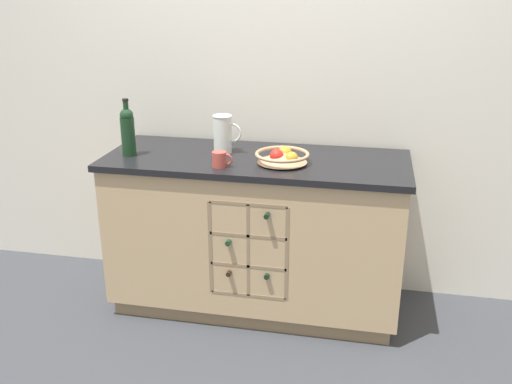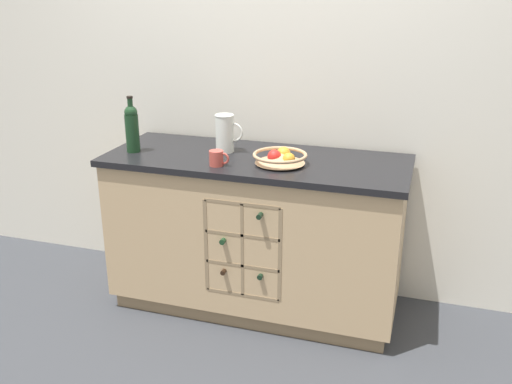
{
  "view_description": "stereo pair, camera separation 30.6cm",
  "coord_description": "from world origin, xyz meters",
  "px_view_note": "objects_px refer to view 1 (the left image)",
  "views": [
    {
      "loc": [
        0.59,
        -2.9,
        1.8
      ],
      "look_at": [
        0.0,
        0.0,
        0.71
      ],
      "focal_mm": 40.0,
      "sensor_mm": 36.0,
      "label": 1
    },
    {
      "loc": [
        0.89,
        -2.82,
        1.8
      ],
      "look_at": [
        0.0,
        0.0,
        0.71
      ],
      "focal_mm": 40.0,
      "sensor_mm": 36.0,
      "label": 2
    }
  ],
  "objects_px": {
    "white_pitcher": "(223,133)",
    "standing_wine_bottle": "(128,130)",
    "fruit_bowl": "(282,156)",
    "ceramic_mug": "(220,159)"
  },
  "relations": [
    {
      "from": "white_pitcher",
      "to": "standing_wine_bottle",
      "type": "distance_m",
      "value": 0.52
    },
    {
      "from": "white_pitcher",
      "to": "standing_wine_bottle",
      "type": "xyz_separation_m",
      "value": [
        -0.49,
        -0.15,
        0.03
      ]
    },
    {
      "from": "fruit_bowl",
      "to": "white_pitcher",
      "type": "bearing_deg",
      "value": 159.36
    },
    {
      "from": "fruit_bowl",
      "to": "ceramic_mug",
      "type": "bearing_deg",
      "value": -158.42
    },
    {
      "from": "ceramic_mug",
      "to": "standing_wine_bottle",
      "type": "bearing_deg",
      "value": 169.17
    },
    {
      "from": "ceramic_mug",
      "to": "standing_wine_bottle",
      "type": "distance_m",
      "value": 0.56
    },
    {
      "from": "white_pitcher",
      "to": "fruit_bowl",
      "type": "bearing_deg",
      "value": -20.64
    },
    {
      "from": "white_pitcher",
      "to": "ceramic_mug",
      "type": "relative_size",
      "value": 1.97
    },
    {
      "from": "standing_wine_bottle",
      "to": "fruit_bowl",
      "type": "bearing_deg",
      "value": 1.16
    },
    {
      "from": "white_pitcher",
      "to": "ceramic_mug",
      "type": "bearing_deg",
      "value": -79.29
    }
  ]
}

